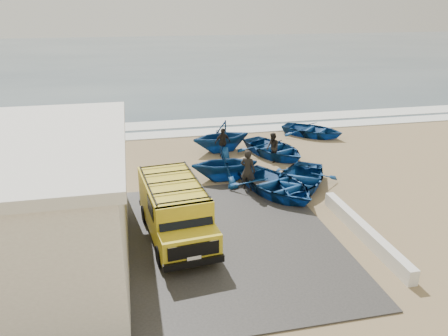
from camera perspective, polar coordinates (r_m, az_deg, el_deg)
ground at (r=17.97m, az=-1.17°, el=-6.22°), size 160.00×160.00×0.00m
slab at (r=15.99m, az=-6.89°, el=-10.00°), size 12.00×10.00×0.05m
ocean at (r=72.23m, az=-10.17°, el=14.10°), size 180.00×88.00×0.01m
surf_line at (r=29.04m, az=-5.82°, el=4.48°), size 180.00×1.60×0.06m
surf_wash at (r=31.44m, az=-6.38°, el=5.72°), size 180.00×2.20×0.04m
parapet at (r=17.00m, az=17.85°, el=-7.96°), size 0.35×6.00×0.55m
van at (r=16.05m, az=-6.43°, el=-5.23°), size 2.49×5.22×2.16m
boat_near_left at (r=19.84m, az=6.77°, el=-2.16°), size 4.63×5.37×0.93m
boat_near_right at (r=20.61m, az=9.84°, el=-1.48°), size 5.01×5.32×0.90m
boat_mid_left at (r=21.17m, az=0.10°, el=0.62°), size 3.32×2.90×1.70m
boat_mid_right at (r=24.76m, az=6.52°, el=2.53°), size 4.47×5.12×0.89m
boat_far_left at (r=25.30m, az=-0.36°, el=4.18°), size 3.99×3.62×1.82m
boat_far_right at (r=28.95m, az=11.48°, el=4.89°), size 4.80×4.77×0.82m
fisherman_front at (r=19.93m, az=3.13°, el=-0.33°), size 0.86×0.82×1.97m
fisherman_middle at (r=23.75m, az=6.37°, el=2.66°), size 0.67×0.83×1.61m
fisherman_back at (r=24.47m, az=-0.18°, el=3.37°), size 1.03×0.64×1.63m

